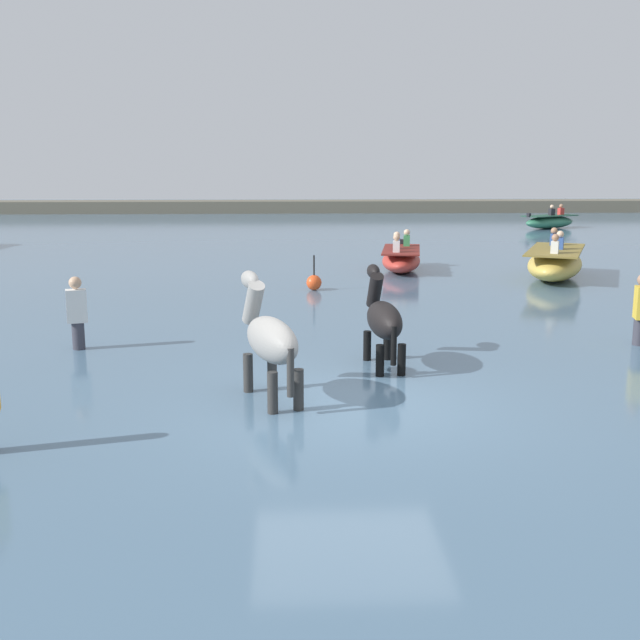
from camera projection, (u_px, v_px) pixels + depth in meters
The scene contains 11 objects.
ground_plane at pixel (350, 435), 9.99m from camera, with size 120.00×120.00×0.00m, color #666051.
water_surface at pixel (318, 291), 19.73m from camera, with size 90.00×90.00×0.43m, color slate.
horse_lead_grey at pixel (270, 342), 9.93m from camera, with size 0.95×1.82×2.00m.
horse_trailing_black at pixel (383, 322), 11.54m from camera, with size 0.57×1.73×1.87m.
boat_far_inshore at pixel (401, 259), 21.77m from camera, with size 1.50×2.95×1.10m.
boat_far_offshore at pixel (555, 264), 20.30m from camera, with size 2.64×3.77×1.26m.
boat_near_port at pixel (550, 222), 35.54m from camera, with size 2.94×2.23×1.08m.
person_wading_mid at pixel (640, 319), 12.94m from camera, with size 0.27×0.36×1.63m.
person_onlooker_right at pixel (78, 323), 12.65m from camera, with size 0.36×0.28×1.63m.
channel_buoy at pixel (314, 282), 18.54m from camera, with size 0.36×0.36×0.84m.
far_shoreline at pixel (299, 210), 46.94m from camera, with size 80.00×2.40×1.13m, color #605B4C.
Camera 1 is at (-0.79, -9.46, 3.44)m, focal length 43.80 mm.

